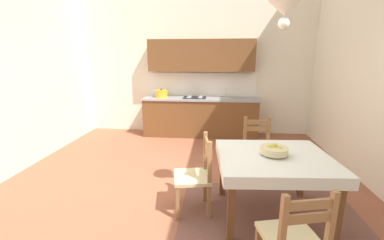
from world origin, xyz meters
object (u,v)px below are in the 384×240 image
kitchen_cabinetry (200,99)px  fruit_bowl (274,150)px  dining_chair_tv_side (196,176)px  dining_chair_kitchen_side (258,150)px  dining_table (273,166)px  pendant_lamp (285,9)px

kitchen_cabinetry → fruit_bowl: (1.02, -3.07, -0.04)m
dining_chair_tv_side → kitchen_cabinetry: bearing=92.8°
kitchen_cabinetry → dining_chair_kitchen_side: (1.02, -2.10, -0.41)m
dining_table → pendant_lamp: (-0.03, -0.02, 1.63)m
dining_chair_tv_side → fruit_bowl: 0.95m
kitchen_cabinetry → pendant_lamp: 3.55m
dining_chair_kitchen_side → pendant_lamp: (-0.01, -1.00, 1.81)m
dining_table → dining_chair_tv_side: bearing=177.8°
kitchen_cabinetry → fruit_bowl: bearing=-71.6°
kitchen_cabinetry → dining_chair_kitchen_side: 2.37m
dining_chair_tv_side → fruit_bowl: (0.87, -0.02, 0.37)m
dining_table → fruit_bowl: bearing=133.2°
dining_table → dining_chair_tv_side: (-0.88, 0.03, -0.18)m
dining_table → kitchen_cabinetry: bearing=108.5°
fruit_bowl → pendant_lamp: pendant_lamp is taller
dining_table → fruit_bowl: fruit_bowl is taller
kitchen_cabinetry → pendant_lamp: size_ratio=3.28×
fruit_bowl → dining_table: bearing=-46.8°
dining_chair_kitchen_side → fruit_bowl: 1.03m
kitchen_cabinetry → dining_table: kitchen_cabinetry is taller
dining_chair_kitchen_side → pendant_lamp: size_ratio=1.16×
dining_chair_tv_side → dining_chair_kitchen_side: bearing=47.3°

